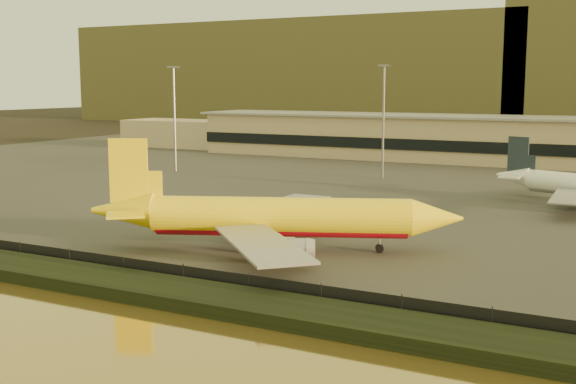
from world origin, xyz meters
TOP-DOWN VIEW (x-y plane):
  - ground at (0.00, 0.00)m, footprint 900.00×900.00m
  - embankment at (0.00, -17.00)m, footprint 320.00×7.00m
  - tarmac at (0.00, 95.00)m, footprint 320.00×220.00m
  - perimeter_fence at (0.00, -13.00)m, footprint 300.00×0.05m
  - terminal_building at (-14.52, 125.55)m, footprint 202.00×25.00m
  - apron_light_masts at (15.00, 75.00)m, footprint 152.20×12.20m
  - distant_hills at (-20.74, 340.00)m, footprint 470.00×160.00m
  - dhl_cargo_jet at (2.55, 5.93)m, footprint 45.64×43.20m
  - gse_vehicle_yellow at (3.64, 26.00)m, footprint 4.63×3.15m
  - gse_vehicle_white at (-8.53, 29.23)m, footprint 4.67×3.00m

SIDE VIEW (x-z plane):
  - ground at x=0.00m, z-range 0.00..0.00m
  - tarmac at x=0.00m, z-range 0.00..0.20m
  - embankment at x=0.00m, z-range 0.00..1.40m
  - gse_vehicle_yellow at x=3.64m, z-range 0.20..2.11m
  - gse_vehicle_white at x=-8.53m, z-range 0.20..2.14m
  - perimeter_fence at x=0.00m, z-range 0.20..2.40m
  - dhl_cargo_jet at x=2.55m, z-range -2.67..11.58m
  - terminal_building at x=-14.52m, z-range -0.05..12.55m
  - apron_light_masts at x=15.00m, z-range 3.00..28.40m
  - distant_hills at x=-20.74m, z-range -3.61..66.39m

